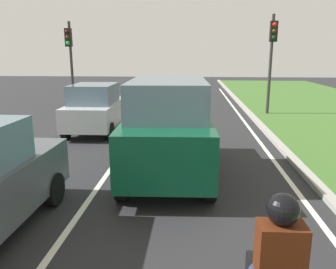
% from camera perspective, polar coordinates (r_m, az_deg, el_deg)
% --- Properties ---
extents(ground_plane, '(60.00, 60.00, 0.00)m').
position_cam_1_polar(ground_plane, '(12.55, -2.18, 0.29)').
color(ground_plane, '#262628').
extents(lane_line_center, '(0.12, 32.00, 0.01)m').
position_cam_1_polar(lane_line_center, '(12.64, -5.34, 0.36)').
color(lane_line_center, silver).
rests_on(lane_line_center, ground).
extents(lane_line_right_edge, '(0.12, 32.00, 0.01)m').
position_cam_1_polar(lane_line_right_edge, '(12.68, 14.21, 0.04)').
color(lane_line_right_edge, silver).
rests_on(lane_line_right_edge, ground).
extents(curb_right, '(0.24, 48.00, 0.12)m').
position_cam_1_polar(curb_right, '(12.77, 16.44, 0.25)').
color(curb_right, '#9E9B93').
rests_on(curb_right, ground).
extents(car_suv_ahead, '(2.10, 4.56, 2.28)m').
position_cam_1_polar(car_suv_ahead, '(8.00, 0.03, 1.21)').
color(car_suv_ahead, '#0C472D').
rests_on(car_suv_ahead, ground).
extents(car_hatchback_far, '(1.76, 3.72, 1.78)m').
position_cam_1_polar(car_hatchback_far, '(12.85, -11.99, 4.34)').
color(car_hatchback_far, '#B7BABF').
rests_on(car_hatchback_far, ground).
extents(rider_person, '(0.51, 0.40, 1.16)m').
position_cam_1_polar(rider_person, '(3.25, 18.14, -18.41)').
color(rider_person, '#4C1E0C').
rests_on(rider_person, ground).
extents(traffic_light_near_right, '(0.32, 0.50, 4.57)m').
position_cam_1_polar(traffic_light_near_right, '(16.61, 17.05, 13.62)').
color(traffic_light_near_right, '#2D2D2D').
rests_on(traffic_light_near_right, ground).
extents(traffic_light_overhead_left, '(0.32, 0.50, 4.43)m').
position_cam_1_polar(traffic_light_overhead_left, '(18.64, -16.14, 13.25)').
color(traffic_light_overhead_left, '#2D2D2D').
rests_on(traffic_light_overhead_left, ground).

